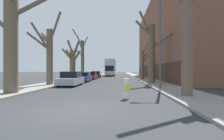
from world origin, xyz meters
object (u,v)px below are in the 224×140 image
(street_tree_right_1, at_px, (151,51))
(traffic_bollard, at_px, (127,89))
(street_tree_left_0, at_px, (12,40))
(street_tree_left_2, at_px, (73,62))
(parked_car_1, at_px, (83,77))
(parked_car_2, at_px, (91,76))
(street_tree_right_0, at_px, (186,36))
(lamp_post, at_px, (159,36))
(street_tree_left_1, at_px, (49,53))
(double_decker_bus, at_px, (111,67))
(parked_car_0, at_px, (71,79))
(street_tree_left_3, at_px, (82,57))
(parked_car_3, at_px, (96,75))
(street_tree_right_2, at_px, (143,63))

(street_tree_right_1, bearing_deg, traffic_bollard, -106.61)
(street_tree_left_0, relative_size, street_tree_left_2, 1.23)
(parked_car_1, bearing_deg, parked_car_2, 90.00)
(street_tree_left_2, distance_m, street_tree_right_0, 18.71)
(street_tree_right_0, height_order, lamp_post, street_tree_right_0)
(street_tree_right_0, xyz_separation_m, parked_car_2, (-8.89, 19.57, -2.94))
(street_tree_left_1, distance_m, double_decker_bus, 32.18)
(double_decker_bus, bearing_deg, parked_car_2, -96.66)
(street_tree_right_0, xyz_separation_m, parked_car_0, (-8.89, 7.45, -2.89))
(street_tree_left_3, xyz_separation_m, parked_car_2, (2.08, -2.39, -3.47))
(street_tree_left_2, height_order, parked_car_3, street_tree_left_2)
(double_decker_bus, bearing_deg, street_tree_left_1, -98.18)
(double_decker_bus, bearing_deg, street_tree_right_1, -77.34)
(street_tree_left_0, bearing_deg, street_tree_left_1, 92.67)
(street_tree_left_0, xyz_separation_m, parked_car_2, (1.98, 18.78, -2.92))
(parked_car_2, bearing_deg, street_tree_left_2, -114.66)
(double_decker_bus, bearing_deg, traffic_bollard, -85.41)
(street_tree_right_1, xyz_separation_m, parked_car_0, (-8.73, -3.01, -3.21))
(parked_car_3, height_order, lamp_post, lamp_post)
(parked_car_1, bearing_deg, street_tree_left_0, -98.88)
(parked_car_0, xyz_separation_m, parked_car_2, (0.00, 12.12, -0.05))
(street_tree_left_2, height_order, street_tree_right_1, street_tree_right_1)
(street_tree_left_0, bearing_deg, street_tree_right_0, -4.13)
(street_tree_right_1, distance_m, double_decker_bus, 29.44)
(street_tree_right_1, distance_m, parked_car_1, 9.80)
(street_tree_left_3, height_order, lamp_post, street_tree_left_3)
(street_tree_left_2, relative_size, street_tree_right_2, 0.81)
(street_tree_left_3, height_order, double_decker_bus, street_tree_left_3)
(parked_car_3, bearing_deg, parked_car_1, -90.00)
(street_tree_right_1, distance_m, parked_car_3, 17.60)
(street_tree_left_2, xyz_separation_m, parked_car_3, (2.01, 10.21, -2.08))
(street_tree_left_2, bearing_deg, street_tree_left_1, -92.03)
(lamp_post, bearing_deg, street_tree_right_2, 87.15)
(street_tree_left_3, height_order, parked_car_3, street_tree_left_3)
(street_tree_right_0, distance_m, parked_car_0, 11.95)
(street_tree_left_1, distance_m, parked_car_3, 18.43)
(double_decker_bus, xyz_separation_m, parked_car_0, (-2.29, -31.71, -1.86))
(street_tree_left_0, distance_m, street_tree_left_2, 14.42)
(parked_car_0, height_order, parked_car_1, parked_car_0)
(street_tree_left_2, distance_m, street_tree_left_3, 6.91)
(street_tree_right_0, relative_size, lamp_post, 1.04)
(street_tree_left_2, distance_m, traffic_bollard, 17.50)
(street_tree_left_1, height_order, street_tree_left_3, street_tree_left_3)
(street_tree_right_0, xyz_separation_m, traffic_bollard, (-3.42, -0.48, -3.01))
(street_tree_left_2, relative_size, parked_car_0, 1.40)
(street_tree_left_1, xyz_separation_m, parked_car_2, (2.29, 12.25, -2.76))
(street_tree_right_1, bearing_deg, lamp_post, -94.67)
(parked_car_3, bearing_deg, street_tree_left_2, -101.14)
(parked_car_2, bearing_deg, street_tree_right_0, -65.57)
(street_tree_left_0, bearing_deg, street_tree_left_3, 90.26)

